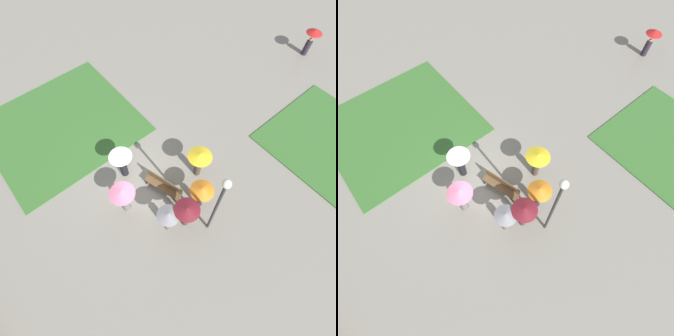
# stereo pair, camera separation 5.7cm
# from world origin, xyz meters

# --- Properties ---
(ground_plane) EXTENTS (90.00, 90.00, 0.00)m
(ground_plane) POSITION_xyz_m (0.00, 0.00, 0.00)
(ground_plane) COLOR gray
(lawn_patch_near) EXTENTS (7.38, 7.96, 0.06)m
(lawn_patch_near) POSITION_xyz_m (-5.52, -1.07, 0.03)
(lawn_patch_near) COLOR #386B2D
(lawn_patch_near) RESTS_ON ground_plane
(park_bench) EXTENTS (2.03, 0.93, 0.90)m
(park_bench) POSITION_xyz_m (1.33, 0.86, 0.48)
(park_bench) COLOR brown
(park_bench) RESTS_ON ground_plane
(lamp_post) EXTENTS (0.32, 0.32, 4.81)m
(lamp_post) POSITION_xyz_m (4.11, 1.21, 3.05)
(lamp_post) COLOR #2D2D30
(lamp_post) RESTS_ON ground_plane
(crowd_person_grey) EXTENTS (0.99, 0.99, 1.80)m
(crowd_person_grey) POSITION_xyz_m (2.94, -0.19, 1.24)
(crowd_person_grey) COLOR slate
(crowd_person_grey) RESTS_ON ground_plane
(crowd_person_pink) EXTENTS (1.16, 1.16, 1.90)m
(crowd_person_pink) POSITION_xyz_m (0.92, -1.09, 1.35)
(crowd_person_pink) COLOR slate
(crowd_person_pink) RESTS_ON ground_plane
(crowd_person_orange) EXTENTS (1.09, 1.09, 1.79)m
(crowd_person_orange) POSITION_xyz_m (3.00, 1.68, 1.36)
(crowd_person_orange) COLOR #2D2333
(crowd_person_orange) RESTS_ON ground_plane
(crowd_person_maroon) EXTENTS (1.13, 1.13, 1.90)m
(crowd_person_maroon) POSITION_xyz_m (3.28, 0.54, 1.40)
(crowd_person_maroon) COLOR #47382D
(crowd_person_maroon) RESTS_ON ground_plane
(crowd_person_yellow) EXTENTS (1.17, 1.17, 1.83)m
(crowd_person_yellow) POSITION_xyz_m (1.71, 2.77, 1.36)
(crowd_person_yellow) COLOR #47382D
(crowd_person_yellow) RESTS_ON ground_plane
(crowd_person_white) EXTENTS (1.10, 1.10, 1.88)m
(crowd_person_white) POSITION_xyz_m (-0.66, -0.09, 1.32)
(crowd_person_white) COLOR black
(crowd_person_white) RESTS_ON ground_plane
(lone_walker_far_path) EXTENTS (1.02, 1.02, 1.79)m
(lone_walker_far_path) POSITION_xyz_m (-0.37, 14.80, 1.24)
(lone_walker_far_path) COLOR #2D2333
(lone_walker_far_path) RESTS_ON ground_plane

